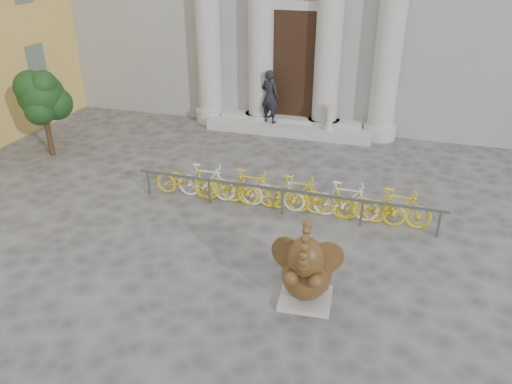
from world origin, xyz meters
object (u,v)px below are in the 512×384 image
(tree, at_px, (42,97))
(pedestrian, at_px, (270,97))
(bike_rack, at_px, (284,192))
(elephant_statue, at_px, (307,271))

(tree, bearing_deg, pedestrian, 34.72)
(bike_rack, distance_m, pedestrian, 6.04)
(elephant_statue, xyz_separation_m, pedestrian, (-3.30, 9.14, 0.59))
(elephant_statue, height_order, pedestrian, pedestrian)
(tree, bearing_deg, bike_rack, -9.45)
(elephant_statue, relative_size, bike_rack, 0.25)
(elephant_statue, xyz_separation_m, bike_rack, (-1.32, 3.50, -0.23))
(tree, height_order, pedestrian, tree)
(elephant_statue, distance_m, bike_rack, 3.75)
(bike_rack, xyz_separation_m, tree, (-8.17, 1.36, 1.47))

